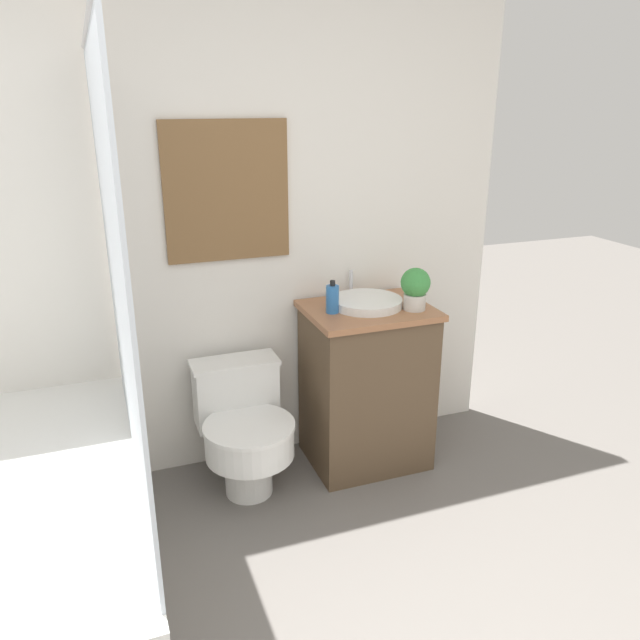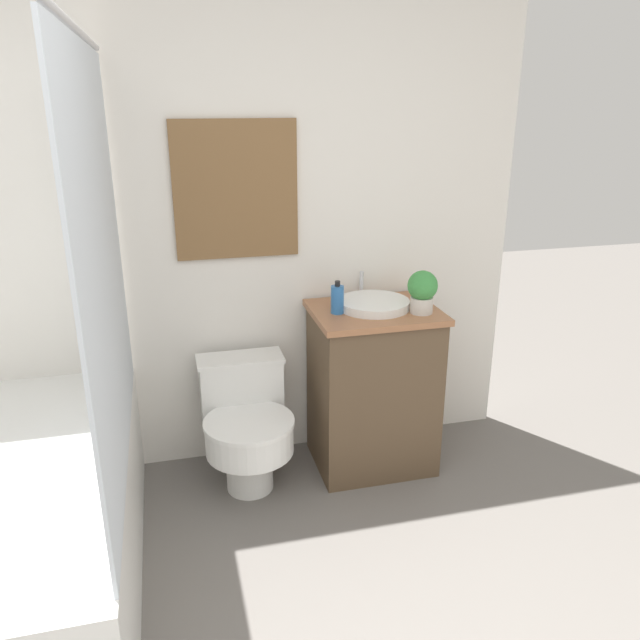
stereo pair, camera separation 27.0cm
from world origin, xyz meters
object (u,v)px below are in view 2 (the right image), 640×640
at_px(soap_bottle, 337,299).
at_px(potted_plant, 422,290).
at_px(sink, 374,304).
at_px(toilet, 246,423).

relative_size(soap_bottle, potted_plant, 0.77).
distance_m(sink, soap_bottle, 0.20).
bearing_deg(potted_plant, toilet, 175.04).
bearing_deg(toilet, potted_plant, -4.96).
bearing_deg(sink, toilet, -175.44).
bearing_deg(soap_bottle, sink, 9.37).
xyz_separation_m(toilet, potted_plant, (0.83, -0.07, 0.62)).
bearing_deg(soap_bottle, potted_plant, -13.55).
bearing_deg(potted_plant, soap_bottle, 166.45).
xyz_separation_m(sink, soap_bottle, (-0.19, -0.03, 0.05)).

